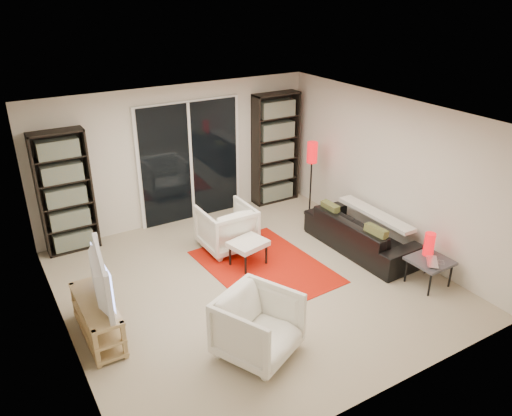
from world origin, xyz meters
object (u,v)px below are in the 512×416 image
at_px(tv_stand, 98,318).
at_px(ottoman, 248,245).
at_px(armchair_back, 227,228).
at_px(floor_lamp, 312,160).
at_px(bookshelf_left, 65,193).
at_px(side_table, 430,262).
at_px(bookshelf_right, 276,149).
at_px(sofa, 361,233).
at_px(armchair_front, 258,326).

relative_size(tv_stand, ottoman, 1.88).
relative_size(armchair_back, ottoman, 1.31).
height_order(tv_stand, ottoman, tv_stand).
distance_m(armchair_back, floor_lamp, 2.08).
bearing_deg(armchair_back, floor_lamp, -169.22).
height_order(ottoman, floor_lamp, floor_lamp).
height_order(bookshelf_left, side_table, bookshelf_left).
height_order(tv_stand, side_table, tv_stand).
relative_size(bookshelf_right, floor_lamp, 1.53).
bearing_deg(bookshelf_left, tv_stand, -95.47).
relative_size(tv_stand, sofa, 0.59).
xyz_separation_m(bookshelf_left, armchair_back, (2.13, -1.24, -0.61)).
height_order(bookshelf_left, ottoman, bookshelf_left).
distance_m(bookshelf_right, ottoman, 2.62).
bearing_deg(ottoman, armchair_back, 92.97).
bearing_deg(bookshelf_right, armchair_front, -125.37).
height_order(armchair_front, ottoman, armchair_front).
relative_size(bookshelf_left, armchair_back, 2.42).
bearing_deg(floor_lamp, armchair_front, -135.12).
height_order(sofa, armchair_front, armchair_front).
height_order(bookshelf_right, side_table, bookshelf_right).
bearing_deg(side_table, bookshelf_right, 93.48).
distance_m(bookshelf_right, side_table, 3.71).
bearing_deg(floor_lamp, tv_stand, -160.25).
relative_size(bookshelf_right, sofa, 1.07).
xyz_separation_m(tv_stand, side_table, (4.30, -1.24, 0.10)).
distance_m(armchair_back, armchair_front, 2.55).
height_order(bookshelf_right, tv_stand, bookshelf_right).
bearing_deg(sofa, side_table, -175.85).
bearing_deg(floor_lamp, bookshelf_right, 103.26).
distance_m(sofa, ottoman, 1.85).
xyz_separation_m(bookshelf_right, tv_stand, (-4.08, -2.40, -0.79)).
xyz_separation_m(armchair_back, armchair_front, (-0.86, -2.40, 0.01)).
relative_size(ottoman, side_table, 1.14).
height_order(bookshelf_right, sofa, bookshelf_right).
height_order(sofa, ottoman, sofa).
bearing_deg(ottoman, bookshelf_right, 47.91).
height_order(bookshelf_right, floor_lamp, bookshelf_right).
bearing_deg(armchair_back, bookshelf_right, -144.54).
height_order(side_table, floor_lamp, floor_lamp).
xyz_separation_m(bookshelf_left, bookshelf_right, (3.85, -0.00, 0.07)).
relative_size(bookshelf_right, armchair_front, 2.51).
xyz_separation_m(bookshelf_left, side_table, (4.07, -3.64, -0.62)).
bearing_deg(side_table, tv_stand, 163.95).
distance_m(bookshelf_right, tv_stand, 4.80).
bearing_deg(armchair_front, ottoman, 37.73).
height_order(bookshelf_left, tv_stand, bookshelf_left).
xyz_separation_m(bookshelf_right, ottoman, (-1.69, -1.87, -0.71)).
height_order(bookshelf_left, armchair_back, bookshelf_left).
bearing_deg(armchair_front, armchair_back, 44.78).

